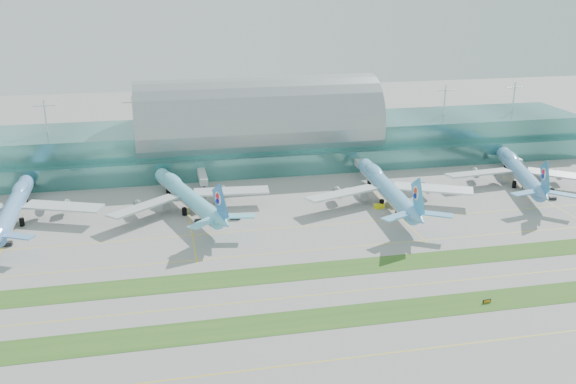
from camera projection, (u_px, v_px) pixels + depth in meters
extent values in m
plane|color=gray|center=(323.00, 273.00, 206.84)|extent=(700.00, 700.00, 0.00)
cube|color=#3D7A75|center=(258.00, 143.00, 323.84)|extent=(340.00, 42.00, 20.00)
cube|color=#3D7A75|center=(266.00, 166.00, 303.27)|extent=(340.00, 8.00, 10.00)
ellipsoid|color=#9EA5A8|center=(257.00, 123.00, 320.57)|extent=(340.00, 46.20, 16.17)
cylinder|color=white|center=(257.00, 108.00, 317.95)|extent=(0.80, 0.80, 16.00)
cube|color=#B2B7B7|center=(25.00, 186.00, 272.47)|extent=(3.50, 22.00, 3.00)
cylinder|color=black|center=(22.00, 202.00, 264.36)|extent=(1.00, 1.00, 4.00)
cube|color=#B2B7B7|center=(202.00, 175.00, 286.95)|extent=(3.50, 22.00, 3.00)
cylinder|color=black|center=(204.00, 190.00, 278.84)|extent=(1.00, 1.00, 4.00)
cube|color=#B2B7B7|center=(362.00, 166.00, 301.43)|extent=(3.50, 22.00, 3.00)
cylinder|color=black|center=(369.00, 179.00, 293.32)|extent=(1.00, 1.00, 4.00)
cube|color=#B2B7B7|center=(507.00, 157.00, 315.90)|extent=(3.50, 22.00, 3.00)
cylinder|color=black|center=(517.00, 169.00, 307.80)|extent=(1.00, 1.00, 4.00)
cube|color=#2D591E|center=(348.00, 316.00, 180.93)|extent=(420.00, 12.00, 0.08)
cube|color=#2D591E|center=(321.00, 270.00, 208.68)|extent=(420.00, 12.00, 0.08)
cube|color=yellow|center=(371.00, 355.00, 162.44)|extent=(420.00, 0.35, 0.01)
cube|color=yellow|center=(335.00, 293.00, 193.89)|extent=(420.00, 0.35, 0.01)
cube|color=yellow|center=(310.00, 250.00, 223.49)|extent=(420.00, 0.35, 0.01)
cube|color=yellow|center=(296.00, 227.00, 243.85)|extent=(420.00, 0.35, 0.01)
cylinder|color=#6196D5|center=(13.00, 207.00, 246.13)|extent=(7.36, 63.96, 6.39)
ellipsoid|color=#6196D5|center=(21.00, 188.00, 262.04)|extent=(6.36, 19.51, 4.55)
cone|color=#6196D5|center=(27.00, 180.00, 277.85)|extent=(6.46, 5.25, 6.39)
cube|color=silver|center=(64.00, 206.00, 248.20)|extent=(31.62, 18.37, 1.26)
cylinder|color=gray|center=(53.00, 208.00, 253.08)|extent=(3.59, 5.72, 3.50)
cylinder|color=black|center=(25.00, 198.00, 270.05)|extent=(1.85, 1.85, 3.09)
cylinder|color=black|center=(5.00, 223.00, 243.24)|extent=(1.85, 1.85, 3.09)
cylinder|color=black|center=(22.00, 222.00, 244.52)|extent=(1.85, 1.85, 3.09)
cylinder|color=#66CBE1|center=(187.00, 196.00, 258.52)|extent=(25.10, 62.82, 6.38)
ellipsoid|color=#66CBE1|center=(172.00, 180.00, 272.70)|extent=(11.57, 20.33, 4.55)
cone|color=#66CBE1|center=(160.00, 174.00, 286.91)|extent=(7.63, 6.81, 6.38)
cone|color=#66CBE1|center=(223.00, 222.00, 228.38)|extent=(8.55, 10.65, 6.06)
cube|color=silver|center=(144.00, 206.00, 248.44)|extent=(28.80, 25.57, 1.26)
cylinder|color=gray|center=(152.00, 205.00, 255.86)|extent=(5.03, 6.45, 3.50)
cube|color=silver|center=(231.00, 191.00, 265.48)|extent=(31.41, 10.24, 1.26)
cylinder|color=gray|center=(216.00, 194.00, 268.65)|extent=(5.03, 6.45, 3.50)
cube|color=#2D7AC9|center=(220.00, 203.00, 227.96)|extent=(4.62, 13.10, 14.84)
cylinder|color=white|center=(219.00, 198.00, 228.30)|extent=(2.36, 4.99, 4.94)
cylinder|color=black|center=(168.00, 190.00, 280.09)|extent=(1.85, 1.85, 3.09)
cylinder|color=black|center=(184.00, 211.00, 255.25)|extent=(1.85, 1.85, 3.09)
cylinder|color=black|center=(199.00, 209.00, 258.09)|extent=(1.85, 1.85, 3.09)
cylinder|color=#68B2E6|center=(387.00, 188.00, 266.70)|extent=(9.82, 67.25, 6.70)
ellipsoid|color=#68B2E6|center=(374.00, 171.00, 283.61)|extent=(7.31, 20.65, 4.77)
cone|color=#68B2E6|center=(363.00, 164.00, 300.38)|extent=(6.95, 5.71, 6.70)
cone|color=#68B2E6|center=(419.00, 218.00, 230.98)|extent=(6.81, 10.01, 6.37)
cube|color=white|center=(342.00, 193.00, 261.91)|extent=(33.29, 18.41, 1.32)
cylinder|color=#94989C|center=(350.00, 193.00, 268.83)|extent=(3.95, 6.11, 3.67)
cube|color=white|center=(433.00, 188.00, 267.74)|extent=(32.86, 20.93, 1.32)
cylinder|color=#94989C|center=(417.00, 190.00, 273.20)|extent=(3.95, 6.11, 3.67)
cube|color=#32A2E0|center=(418.00, 198.00, 230.77)|extent=(1.31, 14.22, 15.58)
cylinder|color=white|center=(417.00, 193.00, 231.25)|extent=(1.21, 5.23, 5.19)
cylinder|color=black|center=(369.00, 181.00, 292.09)|extent=(1.95, 1.95, 3.24)
cylinder|color=black|center=(382.00, 203.00, 263.81)|extent=(1.95, 1.95, 3.24)
cylinder|color=black|center=(397.00, 203.00, 264.78)|extent=(1.95, 1.95, 3.24)
cylinder|color=#5D99CE|center=(520.00, 172.00, 289.50)|extent=(24.13, 63.32, 6.41)
ellipsoid|color=#5D99CE|center=(511.00, 157.00, 305.83)|extent=(11.31, 20.41, 4.57)
cone|color=#5D99CE|center=(502.00, 151.00, 322.03)|extent=(7.60, 6.76, 6.41)
cone|color=#5D99CE|center=(544.00, 196.00, 255.01)|extent=(8.45, 10.64, 6.09)
cube|color=silver|center=(479.00, 173.00, 289.07)|extent=(31.63, 10.83, 1.26)
cylinder|color=gray|center=(486.00, 174.00, 294.69)|extent=(4.97, 6.44, 3.51)
cube|color=silver|center=(564.00, 175.00, 286.31)|extent=(29.16, 25.33, 1.26)
cylinder|color=gray|center=(549.00, 176.00, 292.62)|extent=(4.97, 6.44, 3.51)
cube|color=teal|center=(545.00, 179.00, 254.83)|extent=(4.41, 13.22, 14.90)
cylinder|color=white|center=(545.00, 174.00, 255.29)|extent=(2.29, 5.02, 4.96)
cylinder|color=black|center=(506.00, 166.00, 314.00)|extent=(1.86, 1.86, 3.10)
cylinder|color=black|center=(514.00, 184.00, 287.39)|extent=(1.86, 1.86, 3.10)
cylinder|color=black|center=(528.00, 185.00, 286.93)|extent=(1.86, 1.86, 3.10)
cube|color=black|center=(7.00, 244.00, 226.97)|extent=(3.62, 2.13, 1.48)
cube|color=black|center=(200.00, 221.00, 247.77)|extent=(4.10, 2.52, 1.47)
cube|color=black|center=(235.00, 217.00, 251.17)|extent=(4.27, 2.49, 1.60)
cube|color=yellow|center=(379.00, 206.00, 262.87)|extent=(4.43, 2.82, 1.78)
cube|color=black|center=(399.00, 212.00, 256.52)|extent=(3.84, 2.97, 1.70)
cube|color=black|center=(553.00, 198.00, 272.63)|extent=(3.10, 1.95, 1.30)
cube|color=black|center=(549.00, 190.00, 281.93)|extent=(4.26, 2.43, 1.57)
cube|color=black|center=(487.00, 301.00, 187.98)|extent=(2.73, 0.60, 1.15)
cube|color=orange|center=(487.00, 301.00, 187.81)|extent=(2.29, 0.33, 0.84)
cylinder|color=black|center=(484.00, 303.00, 187.79)|extent=(0.13, 0.13, 0.52)
cylinder|color=black|center=(489.00, 301.00, 188.37)|extent=(0.13, 0.13, 0.52)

